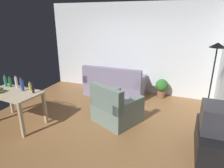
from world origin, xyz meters
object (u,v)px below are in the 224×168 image
Objects in this scene: armchair at (115,109)px; potted_plant at (162,87)px; bottle_green at (10,82)px; bottle_dark at (33,88)px; bottle_blue at (22,85)px; bottle_tall at (5,81)px; tv at (214,118)px; bottle_red at (21,84)px; torchiere_lamp at (215,62)px; tv_stand at (210,141)px; desk at (13,97)px; bottle_clear at (16,82)px; couch at (114,86)px; bottle_squat at (30,87)px.

potted_plant is at bearing -88.22° from armchair.
bottle_green is 1.04× the size of bottle_dark.
bottle_tall is at bearing 171.25° from bottle_blue.
bottle_blue is at bearing 94.29° from tv.
bottle_red is at bearing 43.16° from armchair.
tv reaches higher than potted_plant.
bottle_tall reaches higher than bottle_dark.
torchiere_lamp is 1.54× the size of armchair.
tv is 1.05× the size of potted_plant.
bottle_dark is (0.31, -0.02, -0.02)m from bottle_blue.
armchair is 1.82m from bottle_dark.
tv_stand is 3.97m from bottle_red.
bottle_blue reaches higher than desk.
bottle_tall is at bearing 92.53° from tv_stand.
torchiere_lamp is 3.78m from bottle_dark.
bottle_green is (-4.24, -1.26, -0.54)m from torchiere_lamp.
bottle_clear is at bearing 7.41° from bottle_green.
couch is at bearing 53.29° from bottle_clear.
bottle_tall is 0.47m from bottle_red.
tv_stand is at bearing 2.55° from bottle_green.
bottle_dark is at bearing 95.04° from tv_stand.
bottle_red is at bearing -138.63° from potted_plant.
bottle_red is (-2.00, -0.64, 0.56)m from armchair.
armchair is 5.77× the size of bottle_squat.
tv_stand is 5.41× the size of bottle_squat.
bottle_clear reaches higher than bottle_red.
armchair is at bearing 17.87° from bottle_red.
bottle_tall reaches higher than couch.
torchiere_lamp reaches higher than couch.
bottle_blue is at bearing -8.75° from bottle_tall.
bottle_red is at bearing 143.69° from bottle_blue.
bottle_red is at bearing -0.46° from bottle_green.
couch is 8.70× the size of bottle_squat.
bottle_green is 0.88× the size of bottle_blue.
bottle_tall is (-4.38, -0.19, 0.64)m from tv_stand.
couch reaches higher than tv_stand.
tv is 0.51× the size of armchair.
bottle_clear reaches higher than armchair.
bottle_squat is at bearing 23.04° from bottle_blue.
bottle_clear is (-1.58, -2.12, 0.57)m from couch.
bottle_squat is (0.60, -0.03, -0.02)m from bottle_green.
bottle_blue is (0.29, -0.12, 0.01)m from bottle_clear.
couch is 2.70m from bottle_clear.
bottle_clear is (0.16, 0.02, 0.01)m from bottle_green.
bottle_clear is (-4.08, -0.17, 0.18)m from tv.
tv is at bearing -168.03° from armchair.
bottle_tall reaches higher than potted_plant.
potted_plant is 4.00m from bottle_green.
armchair is (-1.92, 0.45, -0.38)m from tv.
torchiere_lamp is at bearing 17.94° from bottle_red.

